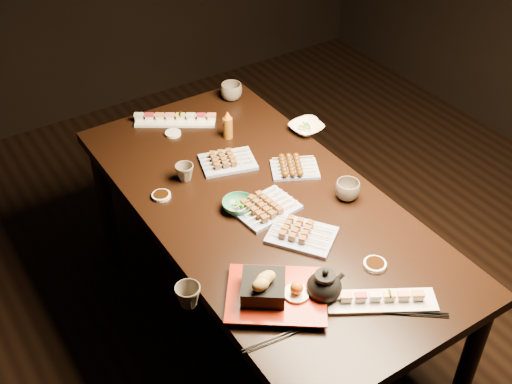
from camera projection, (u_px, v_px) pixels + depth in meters
ground at (338, 331)px, 3.02m from camera, size 5.00×5.00×0.00m
dining_table at (262, 268)px, 2.82m from camera, size 1.39×1.99×0.75m
sushi_platter_near at (382, 298)px, 2.15m from camera, size 0.37×0.28×0.05m
sushi_platter_far at (175, 118)px, 3.05m from camera, size 0.37×0.30×0.05m
yakitori_plate_center at (266, 204)px, 2.53m from camera, size 0.26×0.20×0.06m
yakitori_plate_right at (302, 231)px, 2.41m from camera, size 0.29×0.30×0.06m
yakitori_plate_left at (228, 158)px, 2.78m from camera, size 0.27×0.23×0.06m
tsukune_plate at (295, 166)px, 2.74m from camera, size 0.24×0.22×0.05m
edamame_bowl_green at (238, 205)px, 2.54m from camera, size 0.15×0.15×0.04m
edamame_bowl_cream at (306, 128)px, 2.99m from camera, size 0.16×0.16×0.04m
tempura_tray at (277, 287)px, 2.14m from camera, size 0.43×0.41×0.12m
teacup_near_left at (188, 296)px, 2.14m from camera, size 0.11×0.11×0.08m
teacup_mid_right at (348, 190)px, 2.58m from camera, size 0.13×0.13×0.08m
teacup_far_left at (185, 172)px, 2.68m from camera, size 0.11×0.11×0.07m
teacup_far_right at (231, 92)px, 3.20m from camera, size 0.13×0.13×0.09m
teapot at (324, 284)px, 2.15m from camera, size 0.15×0.15×0.12m
condiment_bottle at (228, 125)px, 2.92m from camera, size 0.05×0.05×0.14m
sauce_dish_west at (161, 196)px, 2.61m from camera, size 0.09×0.09×0.01m
sauce_dish_east at (309, 121)px, 3.05m from camera, size 0.10×0.10×0.02m
sauce_dish_se at (375, 264)px, 2.30m from camera, size 0.10×0.10×0.01m
sauce_dish_nw at (173, 133)px, 2.97m from camera, size 0.09×0.09×0.01m
chopsticks_near at (272, 340)px, 2.04m from camera, size 0.21×0.05×0.01m
chopsticks_se at (413, 313)px, 2.13m from camera, size 0.20×0.16×0.01m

